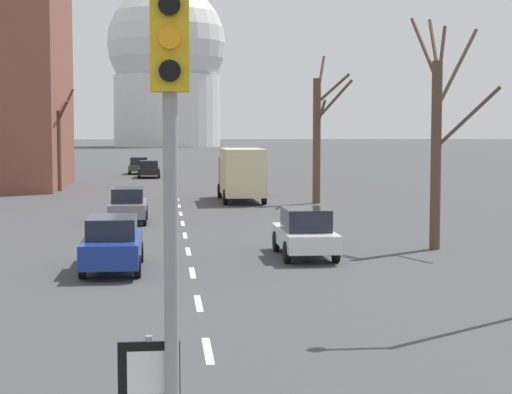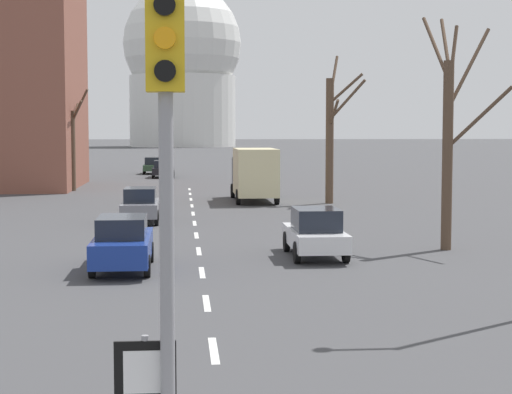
# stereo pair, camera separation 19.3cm
# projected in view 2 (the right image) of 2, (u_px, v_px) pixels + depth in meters

# --- Properties ---
(lane_stripe_2) EXTENTS (0.16, 2.00, 0.01)m
(lane_stripe_2) POSITION_uv_depth(u_px,v_px,m) (214.00, 350.00, 16.34)
(lane_stripe_2) COLOR silver
(lane_stripe_2) RESTS_ON ground_plane
(lane_stripe_3) EXTENTS (0.16, 2.00, 0.01)m
(lane_stripe_3) POSITION_uv_depth(u_px,v_px,m) (207.00, 303.00, 20.80)
(lane_stripe_3) COLOR silver
(lane_stripe_3) RESTS_ON ground_plane
(lane_stripe_4) EXTENTS (0.16, 2.00, 0.01)m
(lane_stripe_4) POSITION_uv_depth(u_px,v_px,m) (202.00, 272.00, 25.27)
(lane_stripe_4) COLOR silver
(lane_stripe_4) RESTS_ON ground_plane
(lane_stripe_5) EXTENTS (0.16, 2.00, 0.01)m
(lane_stripe_5) POSITION_uv_depth(u_px,v_px,m) (199.00, 251.00, 29.74)
(lane_stripe_5) COLOR silver
(lane_stripe_5) RESTS_ON ground_plane
(lane_stripe_6) EXTENTS (0.16, 2.00, 0.01)m
(lane_stripe_6) POSITION_uv_depth(u_px,v_px,m) (196.00, 235.00, 34.21)
(lane_stripe_6) COLOR silver
(lane_stripe_6) RESTS_ON ground_plane
(lane_stripe_7) EXTENTS (0.16, 2.00, 0.01)m
(lane_stripe_7) POSITION_uv_depth(u_px,v_px,m) (195.00, 223.00, 38.68)
(lane_stripe_7) COLOR silver
(lane_stripe_7) RESTS_ON ground_plane
(lane_stripe_8) EXTENTS (0.16, 2.00, 0.01)m
(lane_stripe_8) POSITION_uv_depth(u_px,v_px,m) (193.00, 214.00, 43.15)
(lane_stripe_8) COLOR silver
(lane_stripe_8) RESTS_ON ground_plane
(lane_stripe_9) EXTENTS (0.16, 2.00, 0.01)m
(lane_stripe_9) POSITION_uv_depth(u_px,v_px,m) (192.00, 206.00, 47.62)
(lane_stripe_9) COLOR silver
(lane_stripe_9) RESTS_ON ground_plane
(lane_stripe_10) EXTENTS (0.16, 2.00, 0.01)m
(lane_stripe_10) POSITION_uv_depth(u_px,v_px,m) (191.00, 199.00, 52.09)
(lane_stripe_10) COLOR silver
(lane_stripe_10) RESTS_ON ground_plane
(lane_stripe_11) EXTENTS (0.16, 2.00, 0.01)m
(lane_stripe_11) POSITION_uv_depth(u_px,v_px,m) (190.00, 194.00, 56.56)
(lane_stripe_11) COLOR silver
(lane_stripe_11) RESTS_ON ground_plane
(lane_stripe_12) EXTENTS (0.16, 2.00, 0.01)m
(lane_stripe_12) POSITION_uv_depth(u_px,v_px,m) (189.00, 189.00, 61.03)
(lane_stripe_12) COLOR silver
(lane_stripe_12) RESTS_ON ground_plane
(traffic_signal_centre_tall) EXTENTS (0.36, 0.34, 5.62)m
(traffic_signal_centre_tall) POSITION_uv_depth(u_px,v_px,m) (166.00, 163.00, 8.02)
(traffic_signal_centre_tall) COLOR gray
(traffic_signal_centre_tall) RESTS_ON ground_plane
(sedan_near_left) EXTENTS (1.74, 4.60, 1.64)m
(sedan_near_left) POSITION_uv_depth(u_px,v_px,m) (123.00, 243.00, 25.69)
(sedan_near_left) COLOR navy
(sedan_near_left) RESTS_ON ground_plane
(sedan_near_right) EXTENTS (1.75, 4.30, 1.64)m
(sedan_near_right) POSITION_uv_depth(u_px,v_px,m) (315.00, 232.00, 28.30)
(sedan_near_right) COLOR silver
(sedan_near_right) RESTS_ON ground_plane
(sedan_mid_centre) EXTENTS (1.95, 4.45, 1.62)m
(sedan_mid_centre) POSITION_uv_depth(u_px,v_px,m) (154.00, 165.00, 82.53)
(sedan_mid_centre) COLOR #2D4C33
(sedan_mid_centre) RESTS_ON ground_plane
(sedan_far_left) EXTENTS (1.71, 4.26, 1.60)m
(sedan_far_left) POSITION_uv_depth(u_px,v_px,m) (140.00, 205.00, 38.89)
(sedan_far_left) COLOR slate
(sedan_far_left) RESTS_ON ground_plane
(sedan_far_right) EXTENTS (1.95, 4.55, 1.53)m
(sedan_far_right) POSITION_uv_depth(u_px,v_px,m) (163.00, 169.00, 76.00)
(sedan_far_right) COLOR black
(sedan_far_right) RESTS_ON ground_plane
(delivery_truck) EXTENTS (2.44, 7.20, 3.14)m
(delivery_truck) POSITION_uv_depth(u_px,v_px,m) (254.00, 173.00, 50.48)
(delivery_truck) COLOR #333842
(delivery_truck) RESTS_ON ground_plane
(bare_tree_left_near) EXTENTS (2.43, 4.01, 7.16)m
(bare_tree_left_near) POSITION_uv_depth(u_px,v_px,m) (63.00, 135.00, 61.26)
(bare_tree_left_near) COLOR brown
(bare_tree_left_near) RESTS_ON ground_plane
(bare_tree_right_near) EXTENTS (2.11, 3.42, 8.60)m
(bare_tree_right_near) POSITION_uv_depth(u_px,v_px,m) (331.00, 134.00, 48.90)
(bare_tree_right_near) COLOR brown
(bare_tree_right_near) RESTS_ON ground_plane
(bare_tree_left_far) EXTENTS (1.55, 3.75, 7.05)m
(bare_tree_left_far) POSITION_uv_depth(u_px,v_px,m) (73.00, 145.00, 59.23)
(bare_tree_left_far) COLOR brown
(bare_tree_left_far) RESTS_ON ground_plane
(bare_tree_right_far) EXTENTS (2.22, 3.63, 8.40)m
(bare_tree_right_far) POSITION_uv_depth(u_px,v_px,m) (449.00, 136.00, 29.94)
(bare_tree_right_far) COLOR brown
(bare_tree_right_far) RESTS_ON ground_plane
(capitol_dome) EXTENTS (30.26, 30.26, 42.75)m
(capitol_dome) POSITION_uv_depth(u_px,v_px,m) (182.00, 66.00, 219.59)
(capitol_dome) COLOR silver
(capitol_dome) RESTS_ON ground_plane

